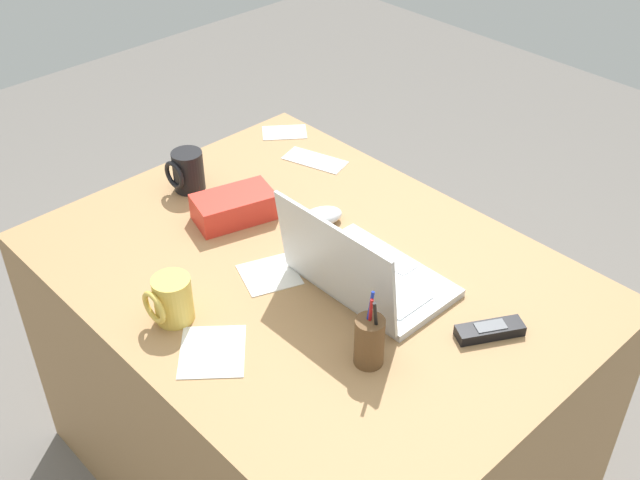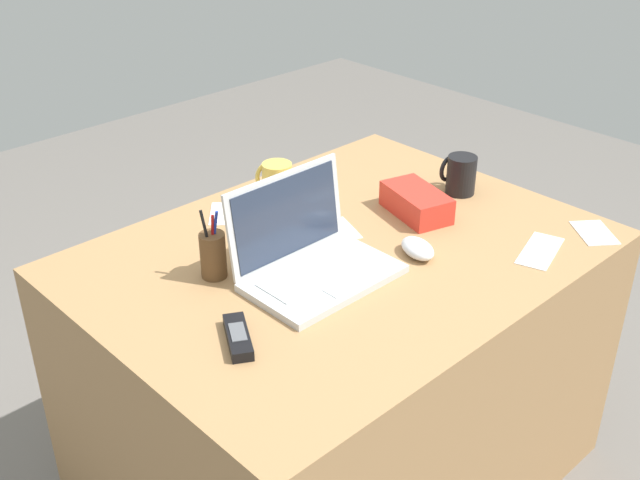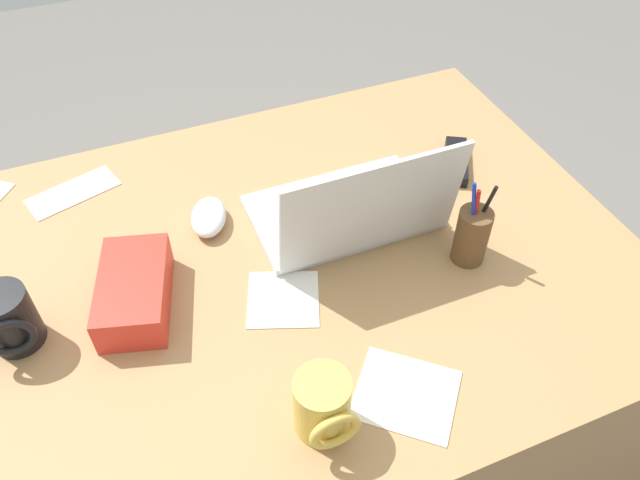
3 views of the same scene
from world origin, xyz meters
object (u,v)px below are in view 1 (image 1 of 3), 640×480
Objects in this scene: pen_holder at (369,341)px; snack_bag at (235,206)px; laptop at (362,273)px; coffee_mug_tall at (172,300)px; computer_mouse at (322,216)px; coffee_mug_white at (188,171)px; cordless_phone at (490,330)px.

pen_holder is 0.88× the size of snack_bag.
laptop reaches higher than coffee_mug_tall.
computer_mouse is 0.49m from pen_holder.
coffee_mug_white is 0.75× the size of cordless_phone.
coffee_mug_white is 0.51m from coffee_mug_tall.
laptop is at bearing -119.68° from coffee_mug_tall.
cordless_phone is 0.84× the size of pen_holder.
laptop is 2.39× the size of cordless_phone.
computer_mouse is 0.74× the size of cordless_phone.
laptop is 3.18× the size of coffee_mug_white.
coffee_mug_tall reaches higher than computer_mouse.
coffee_mug_white is at bearing -8.61° from pen_holder.
coffee_mug_tall reaches higher than snack_bag.
pen_holder is at bearing 171.39° from coffee_mug_white.
computer_mouse is 0.99× the size of coffee_mug_white.
laptop reaches higher than cordless_phone.
coffee_mug_tall is at bearing 60.32° from laptop.
computer_mouse is 0.48m from coffee_mug_tall.
computer_mouse is at bearing -139.53° from snack_bag.
cordless_phone is (-0.89, -0.12, -0.04)m from coffee_mug_white.
cordless_phone is at bearing -162.86° from laptop.
coffee_mug_tall is (-0.04, 0.47, 0.03)m from computer_mouse.
pen_holder is at bearing 168.06° from snack_bag.
coffee_mug_tall is 0.73× the size of cordless_phone.
pen_holder is (-0.41, 0.26, 0.04)m from computer_mouse.
laptop is at bearing -42.21° from pen_holder.
snack_bag is at bearing 59.47° from computer_mouse.
pen_holder reaches higher than cordless_phone.
snack_bag is at bearing -178.26° from coffee_mug_white.
computer_mouse is at bearing -24.40° from laptop.
computer_mouse is 0.39m from coffee_mug_white.
coffee_mug_white is 0.56× the size of snack_bag.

